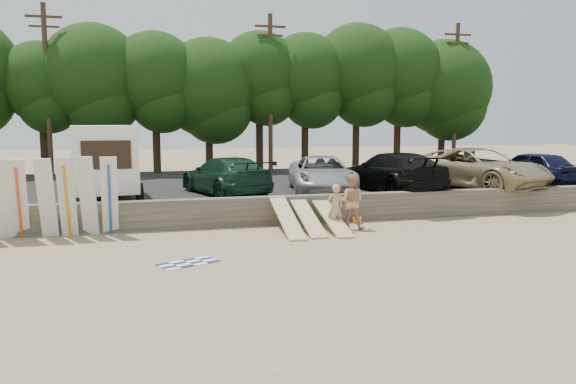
{
  "coord_description": "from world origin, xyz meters",
  "views": [
    {
      "loc": [
        -5.29,
        -16.05,
        3.61
      ],
      "look_at": [
        -0.33,
        3.0,
        1.14
      ],
      "focal_mm": 35.0,
      "sensor_mm": 36.0,
      "label": 1
    }
  ],
  "objects_px": {
    "box_trailer": "(103,158)",
    "car_4": "(478,168)",
    "beachgoer_b": "(351,202)",
    "car_5": "(531,168)",
    "car_2": "(322,174)",
    "cooler": "(305,222)",
    "car_3": "(392,172)",
    "beachgoer_a": "(335,208)",
    "car_1": "(226,176)"
  },
  "relations": [
    {
      "from": "box_trailer",
      "to": "car_4",
      "type": "xyz_separation_m",
      "value": [
        15.57,
        -0.61,
        -0.66
      ]
    },
    {
      "from": "beachgoer_b",
      "to": "car_5",
      "type": "bearing_deg",
      "value": -131.51
    },
    {
      "from": "car_4",
      "to": "car_5",
      "type": "height_order",
      "value": "car_4"
    },
    {
      "from": "box_trailer",
      "to": "car_2",
      "type": "height_order",
      "value": "box_trailer"
    },
    {
      "from": "beachgoer_b",
      "to": "cooler",
      "type": "relative_size",
      "value": 4.91
    },
    {
      "from": "car_4",
      "to": "car_5",
      "type": "relative_size",
      "value": 1.37
    },
    {
      "from": "car_3",
      "to": "cooler",
      "type": "bearing_deg",
      "value": 25.79
    },
    {
      "from": "beachgoer_a",
      "to": "car_1",
      "type": "bearing_deg",
      "value": -67.55
    },
    {
      "from": "car_4",
      "to": "box_trailer",
      "type": "bearing_deg",
      "value": 159.16
    },
    {
      "from": "box_trailer",
      "to": "cooler",
      "type": "xyz_separation_m",
      "value": [
        6.82,
        -3.75,
        -2.09
      ]
    },
    {
      "from": "car_1",
      "to": "beachgoer_a",
      "type": "bearing_deg",
      "value": 103.34
    },
    {
      "from": "car_3",
      "to": "beachgoer_b",
      "type": "distance_m",
      "value": 5.3
    },
    {
      "from": "box_trailer",
      "to": "car_5",
      "type": "relative_size",
      "value": 0.98
    },
    {
      "from": "cooler",
      "to": "car_1",
      "type": "bearing_deg",
      "value": 117.01
    },
    {
      "from": "car_1",
      "to": "car_2",
      "type": "bearing_deg",
      "value": 157.76
    },
    {
      "from": "car_5",
      "to": "beachgoer_b",
      "type": "bearing_deg",
      "value": 13.11
    },
    {
      "from": "box_trailer",
      "to": "car_4",
      "type": "distance_m",
      "value": 15.59
    },
    {
      "from": "beachgoer_b",
      "to": "car_2",
      "type": "bearing_deg",
      "value": -69.54
    },
    {
      "from": "car_4",
      "to": "beachgoer_a",
      "type": "xyz_separation_m",
      "value": [
        -8.0,
        -4.1,
        -0.8
      ]
    },
    {
      "from": "beachgoer_a",
      "to": "car_2",
      "type": "bearing_deg",
      "value": -110.31
    },
    {
      "from": "car_3",
      "to": "beachgoer_a",
      "type": "distance_m",
      "value": 5.9
    },
    {
      "from": "car_2",
      "to": "car_3",
      "type": "xyz_separation_m",
      "value": [
        2.99,
        -0.37,
        0.07
      ]
    },
    {
      "from": "cooler",
      "to": "car_3",
      "type": "bearing_deg",
      "value": 33.41
    },
    {
      "from": "car_3",
      "to": "cooler",
      "type": "distance_m",
      "value": 5.95
    },
    {
      "from": "car_2",
      "to": "beachgoer_b",
      "type": "distance_m",
      "value": 4.46
    },
    {
      "from": "car_1",
      "to": "cooler",
      "type": "xyz_separation_m",
      "value": [
        2.16,
        -4.03,
        -1.3
      ]
    },
    {
      "from": "car_1",
      "to": "car_4",
      "type": "relative_size",
      "value": 0.82
    },
    {
      "from": "car_1",
      "to": "beachgoer_a",
      "type": "relative_size",
      "value": 3.32
    },
    {
      "from": "box_trailer",
      "to": "car_1",
      "type": "bearing_deg",
      "value": -3.43
    },
    {
      "from": "car_1",
      "to": "car_4",
      "type": "height_order",
      "value": "car_4"
    },
    {
      "from": "car_1",
      "to": "cooler",
      "type": "height_order",
      "value": "car_1"
    },
    {
      "from": "car_4",
      "to": "beachgoer_b",
      "type": "xyz_separation_m",
      "value": [
        -7.36,
        -3.89,
        -0.65
      ]
    },
    {
      "from": "car_3",
      "to": "beachgoer_a",
      "type": "xyz_separation_m",
      "value": [
        -4.02,
        -4.26,
        -0.74
      ]
    },
    {
      "from": "car_1",
      "to": "car_3",
      "type": "distance_m",
      "value": 6.97
    },
    {
      "from": "car_5",
      "to": "car_2",
      "type": "bearing_deg",
      "value": -9.61
    },
    {
      "from": "car_3",
      "to": "beachgoer_b",
      "type": "height_order",
      "value": "car_3"
    },
    {
      "from": "car_1",
      "to": "car_5",
      "type": "distance_m",
      "value": 14.08
    },
    {
      "from": "beachgoer_b",
      "to": "car_1",
      "type": "bearing_deg",
      "value": -27.85
    },
    {
      "from": "car_4",
      "to": "beachgoer_a",
      "type": "relative_size",
      "value": 4.07
    },
    {
      "from": "car_1",
      "to": "car_2",
      "type": "distance_m",
      "value": 3.96
    },
    {
      "from": "car_5",
      "to": "beachgoer_a",
      "type": "bearing_deg",
      "value": 12.88
    },
    {
      "from": "beachgoer_b",
      "to": "car_4",
      "type": "bearing_deg",
      "value": -126.6
    },
    {
      "from": "beachgoer_a",
      "to": "beachgoer_b",
      "type": "height_order",
      "value": "beachgoer_b"
    },
    {
      "from": "beachgoer_b",
      "to": "cooler",
      "type": "xyz_separation_m",
      "value": [
        -1.38,
        0.75,
        -0.77
      ]
    },
    {
      "from": "car_2",
      "to": "cooler",
      "type": "bearing_deg",
      "value": -104.56
    },
    {
      "from": "car_2",
      "to": "car_1",
      "type": "bearing_deg",
      "value": -173.98
    },
    {
      "from": "car_4",
      "to": "cooler",
      "type": "height_order",
      "value": "car_4"
    },
    {
      "from": "car_3",
      "to": "car_4",
      "type": "distance_m",
      "value": 3.98
    },
    {
      "from": "car_2",
      "to": "beachgoer_b",
      "type": "bearing_deg",
      "value": -83.78
    },
    {
      "from": "car_3",
      "to": "beachgoer_a",
      "type": "bearing_deg",
      "value": 37.84
    }
  ]
}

